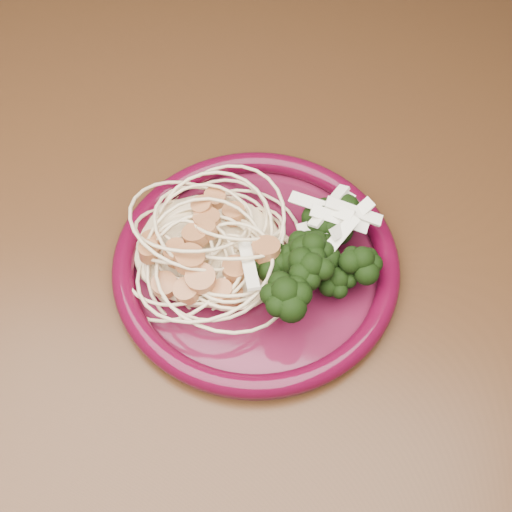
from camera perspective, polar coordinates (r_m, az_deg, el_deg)
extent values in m
plane|color=#55361D|center=(1.27, -1.72, -18.59)|extent=(3.50, 3.50, 0.00)
cube|color=#472814|center=(0.60, -3.47, -0.18)|extent=(1.20, 0.80, 0.04)
cylinder|color=#4D0F24|center=(0.56, 0.00, -0.99)|extent=(0.25, 0.25, 0.00)
torus|color=#4D061E|center=(0.56, 0.00, -0.58)|extent=(0.25, 0.25, 0.02)
ellipsoid|color=beige|center=(0.56, -3.84, 1.08)|extent=(0.14, 0.12, 0.03)
ellipsoid|color=black|center=(0.54, 4.89, -1.05)|extent=(0.09, 0.13, 0.04)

